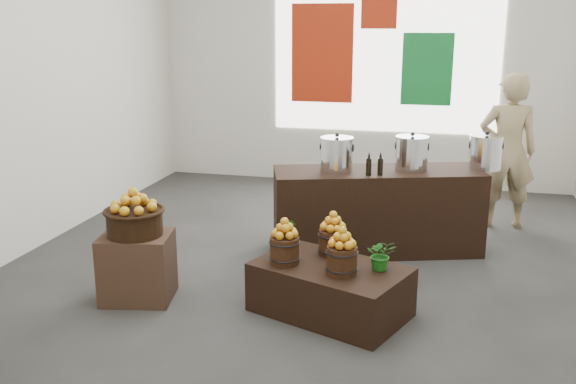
% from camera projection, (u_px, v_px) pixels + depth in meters
% --- Properties ---
extents(ground, '(7.00, 7.00, 0.00)m').
position_uv_depth(ground, '(313.00, 266.00, 6.38)').
color(ground, '#383836').
rests_on(ground, ground).
extents(back_wall, '(6.00, 0.04, 4.00)m').
position_uv_depth(back_wall, '(364.00, 47.00, 9.15)').
color(back_wall, beige).
rests_on(back_wall, ground).
extents(back_opening, '(3.20, 0.02, 2.40)m').
position_uv_depth(back_opening, '(385.00, 47.00, 9.06)').
color(back_opening, white).
rests_on(back_opening, back_wall).
extents(deco_red_left, '(0.90, 0.04, 1.40)m').
position_uv_depth(deco_red_left, '(322.00, 53.00, 9.28)').
color(deco_red_left, '#9E230C').
rests_on(deco_red_left, back_wall).
extents(deco_green_right, '(0.70, 0.04, 1.00)m').
position_uv_depth(deco_green_right, '(427.00, 69.00, 8.99)').
color(deco_green_right, '#106C2A').
rests_on(deco_green_right, back_wall).
extents(deco_red_upper, '(0.50, 0.04, 0.50)m').
position_uv_depth(deco_red_upper, '(379.00, 10.00, 8.94)').
color(deco_red_upper, '#9E230C').
rests_on(deco_red_upper, back_wall).
extents(crate, '(0.67, 0.59, 0.59)m').
position_uv_depth(crate, '(138.00, 267.00, 5.56)').
color(crate, '#513625').
rests_on(crate, ground).
extents(wicker_basket, '(0.47, 0.47, 0.21)m').
position_uv_depth(wicker_basket, '(135.00, 223.00, 5.45)').
color(wicker_basket, black).
rests_on(wicker_basket, crate).
extents(apples_in_basket, '(0.37, 0.37, 0.20)m').
position_uv_depth(apples_in_basket, '(133.00, 200.00, 5.40)').
color(apples_in_basket, '#A3050B').
rests_on(apples_in_basket, wicker_basket).
extents(display_table, '(1.40, 1.14, 0.42)m').
position_uv_depth(display_table, '(330.00, 290.00, 5.30)').
color(display_table, black).
rests_on(display_table, ground).
extents(apple_bucket_front_left, '(0.24, 0.24, 0.22)m').
position_uv_depth(apple_bucket_front_left, '(285.00, 250.00, 5.28)').
color(apple_bucket_front_left, '#3D2010').
rests_on(apple_bucket_front_left, display_table).
extents(apples_in_bucket_front_left, '(0.18, 0.18, 0.16)m').
position_uv_depth(apples_in_bucket_front_left, '(285.00, 228.00, 5.23)').
color(apples_in_bucket_front_left, '#A3050B').
rests_on(apples_in_bucket_front_left, apple_bucket_front_left).
extents(apple_bucket_front_right, '(0.24, 0.24, 0.22)m').
position_uv_depth(apple_bucket_front_right, '(342.00, 260.00, 5.05)').
color(apple_bucket_front_right, '#3D2010').
rests_on(apple_bucket_front_right, display_table).
extents(apples_in_bucket_front_right, '(0.18, 0.18, 0.16)m').
position_uv_depth(apples_in_bucket_front_right, '(342.00, 237.00, 5.00)').
color(apples_in_bucket_front_right, '#A3050B').
rests_on(apples_in_bucket_front_right, apple_bucket_front_right).
extents(apple_bucket_rear, '(0.24, 0.24, 0.22)m').
position_uv_depth(apple_bucket_rear, '(333.00, 243.00, 5.46)').
color(apple_bucket_rear, '#3D2010').
rests_on(apple_bucket_rear, display_table).
extents(apples_in_bucket_rear, '(0.18, 0.18, 0.16)m').
position_uv_depth(apples_in_bucket_rear, '(333.00, 221.00, 5.41)').
color(apples_in_bucket_rear, '#A3050B').
rests_on(apples_in_bucket_rear, apple_bucket_rear).
extents(herb_garnish_right, '(0.27, 0.25, 0.26)m').
position_uv_depth(herb_garnish_right, '(381.00, 254.00, 5.13)').
color(herb_garnish_right, '#145912').
rests_on(herb_garnish_right, display_table).
extents(herb_garnish_left, '(0.19, 0.17, 0.29)m').
position_uv_depth(herb_garnish_left, '(287.00, 234.00, 5.57)').
color(herb_garnish_left, '#145912').
rests_on(herb_garnish_left, display_table).
extents(counter, '(2.24, 1.30, 0.87)m').
position_uv_depth(counter, '(377.00, 211.00, 6.70)').
color(counter, black).
rests_on(counter, ground).
extents(stock_pot_left, '(0.33, 0.33, 0.33)m').
position_uv_depth(stock_pot_left, '(337.00, 155.00, 6.52)').
color(stock_pot_left, silver).
rests_on(stock_pot_left, counter).
extents(stock_pot_center, '(0.33, 0.33, 0.33)m').
position_uv_depth(stock_pot_center, '(412.00, 154.00, 6.57)').
color(stock_pot_center, silver).
rests_on(stock_pot_center, counter).
extents(stock_pot_right, '(0.33, 0.33, 0.33)m').
position_uv_depth(stock_pot_right, '(485.00, 153.00, 6.62)').
color(stock_pot_right, silver).
rests_on(stock_pot_right, counter).
extents(oil_cruets, '(0.17, 0.10, 0.24)m').
position_uv_depth(oil_cruets, '(383.00, 163.00, 6.35)').
color(oil_cruets, black).
rests_on(oil_cruets, counter).
extents(shopper, '(0.70, 0.50, 1.81)m').
position_uv_depth(shopper, '(507.00, 152.00, 7.38)').
color(shopper, '#94815A').
rests_on(shopper, ground).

